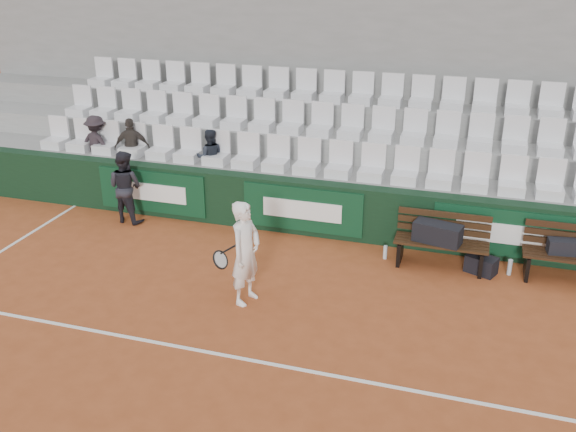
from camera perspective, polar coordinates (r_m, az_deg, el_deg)
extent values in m
plane|color=#A34B24|center=(8.48, -4.69, -12.43)|extent=(80.00, 80.00, 0.00)
cube|color=white|center=(8.48, -4.70, -12.41)|extent=(18.00, 0.06, 0.01)
cube|color=black|center=(11.58, 2.47, 0.69)|extent=(18.00, 0.30, 1.00)
cube|color=#0C381E|center=(12.56, -12.00, 2.11)|extent=(2.20, 0.04, 0.82)
cube|color=#0C381E|center=(11.47, 1.29, 0.58)|extent=(2.20, 0.04, 0.82)
cube|color=#0C381E|center=(11.12, 18.39, -1.43)|extent=(2.20, 0.04, 0.82)
cube|color=gray|center=(12.15, 3.22, 1.76)|extent=(18.00, 0.95, 1.00)
cube|color=#979794|center=(12.94, 4.27, 4.16)|extent=(18.00, 0.95, 1.45)
cube|color=gray|center=(13.75, 5.21, 6.27)|extent=(18.00, 0.95, 1.90)
cube|color=gray|center=(14.04, 5.95, 11.86)|extent=(18.00, 0.30, 4.40)
cube|color=silver|center=(11.71, 3.10, 5.18)|extent=(11.90, 0.44, 0.63)
cube|color=silver|center=(12.47, 4.23, 8.43)|extent=(11.90, 0.44, 0.63)
cube|color=silver|center=(13.27, 5.24, 11.29)|extent=(11.90, 0.44, 0.63)
cube|color=#351F10|center=(10.79, 13.37, -3.32)|extent=(1.50, 0.56, 0.45)
cube|color=#331D0F|center=(10.99, 23.86, -4.31)|extent=(1.50, 0.56, 0.45)
cube|color=black|center=(10.60, 13.15, -1.48)|extent=(0.81, 0.49, 0.32)
cube|color=black|center=(10.87, 23.36, -2.52)|extent=(0.52, 0.29, 0.23)
cube|color=black|center=(10.81, 16.80, -4.17)|extent=(0.55, 0.45, 0.29)
cylinder|color=silver|center=(10.93, 8.64, -3.20)|extent=(0.07, 0.07, 0.24)
cylinder|color=#B1C2C9|center=(10.89, 19.10, -4.33)|extent=(0.07, 0.07, 0.26)
imported|color=white|center=(9.30, -3.79, -3.29)|extent=(0.51, 0.65, 1.58)
torus|color=black|center=(9.51, -6.02, -3.89)|extent=(0.19, 0.30, 0.26)
cylinder|color=black|center=(9.38, -5.33, -2.97)|extent=(0.26, 0.03, 0.20)
imported|color=black|center=(12.43, -14.26, 2.54)|extent=(0.74, 0.61, 1.39)
imported|color=black|center=(13.57, -16.82, 7.96)|extent=(0.83, 0.56, 1.18)
imported|color=#352F2A|center=(13.15, -13.87, 7.82)|extent=(0.75, 0.53, 1.19)
imported|color=#1E232D|center=(12.40, -7.05, 7.20)|extent=(0.65, 0.58, 1.10)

